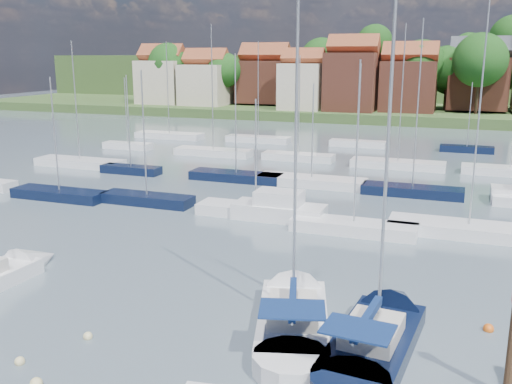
% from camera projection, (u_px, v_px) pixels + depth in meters
% --- Properties ---
extents(ground, '(260.00, 260.00, 0.00)m').
position_uv_depth(ground, '(386.00, 174.00, 59.83)').
color(ground, '#45575E').
rests_on(ground, ground).
extents(sailboat_centre, '(6.13, 12.12, 15.92)m').
position_uv_depth(sailboat_centre, '(293.00, 309.00, 27.33)').
color(sailboat_centre, silver).
rests_on(sailboat_centre, ground).
extents(sailboat_navy, '(4.06, 11.67, 15.86)m').
position_uv_depth(sailboat_navy, '(382.00, 330.00, 25.17)').
color(sailboat_navy, black).
rests_on(sailboat_navy, ground).
extents(timber_piling, '(0.40, 0.40, 6.42)m').
position_uv_depth(timber_piling, '(510.00, 370.00, 20.60)').
color(timber_piling, '#4C331E').
rests_on(timber_piling, ground).
extents(buoy_b, '(0.42, 0.42, 0.42)m').
position_uv_depth(buoy_b, '(20.00, 364.00, 23.10)').
color(buoy_b, beige).
rests_on(buoy_b, ground).
extents(buoy_c, '(0.41, 0.41, 0.41)m').
position_uv_depth(buoy_c, '(88.00, 338.00, 25.17)').
color(buoy_c, beige).
rests_on(buoy_c, ground).
extents(buoy_e, '(0.45, 0.45, 0.45)m').
position_uv_depth(buoy_e, '(381.00, 307.00, 28.26)').
color(buoy_e, '#D85914').
rests_on(buoy_e, ground).
extents(buoy_h, '(0.48, 0.48, 0.48)m').
position_uv_depth(buoy_h, '(488.00, 331.00, 25.87)').
color(buoy_h, '#D85914').
rests_on(buoy_h, ground).
extents(marina_field, '(79.62, 41.41, 15.93)m').
position_uv_depth(marina_field, '(399.00, 181.00, 54.66)').
color(marina_field, silver).
rests_on(marina_field, ground).
extents(far_shore_town, '(212.46, 90.00, 22.27)m').
position_uv_depth(far_shore_town, '(446.00, 86.00, 142.57)').
color(far_shore_town, '#394F27').
rests_on(far_shore_town, ground).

